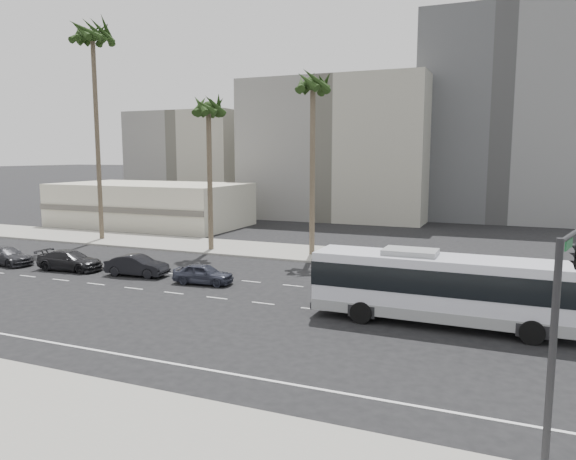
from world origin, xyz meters
The scene contains 16 objects.
ground centered at (0.00, 0.00, 0.00)m, with size 700.00×700.00×0.00m, color black.
sidewalk_north centered at (0.00, 15.50, 0.07)m, with size 120.00×7.00×0.15m, color gray.
sidewalk_south centered at (0.00, -15.50, 0.07)m, with size 120.00×7.00×0.15m, color gray.
commercial_low centered at (-30.00, 25.99, 2.50)m, with size 22.00×12.16×5.00m.
midrise_beige_west centered at (-12.00, 45.00, 9.00)m, with size 24.00×18.00×18.00m, color gray.
midrise_gray_center centered at (8.00, 52.00, 13.00)m, with size 20.00×20.00×26.00m, color #555659.
midrise_beige_far centered at (-38.00, 50.00, 7.50)m, with size 18.00×16.00×15.00m, color gray.
civic_tower centered at (-2.00, 250.00, 38.83)m, with size 42.00×42.00×129.00m.
city_bus centered at (6.80, -0.05, 1.93)m, with size 12.79×3.13×3.67m.
car_a centered at (-8.61, 2.78, 0.67)m, with size 3.94×1.59×1.34m, color #2E303E.
car_b centered at (-14.11, 3.08, 0.73)m, with size 4.43×1.54×1.46m, color black.
car_c centered at (-19.81, 2.72, 0.72)m, with size 4.96×2.02×1.44m, color black.
car_d centered at (-25.80, 2.41, 0.67)m, with size 4.64×1.89×1.35m, color #29292D.
palm_near centered at (-5.51, 14.86, 13.66)m, with size 4.47×4.47×15.07m.
palm_mid centered at (-14.49, 13.70, 12.02)m, with size 4.31×4.31×13.36m.
palm_far centered at (-27.57, 14.82, 19.02)m, with size 6.10×6.10×20.94m.
Camera 1 is at (9.75, -26.94, 8.32)m, focal length 33.83 mm.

